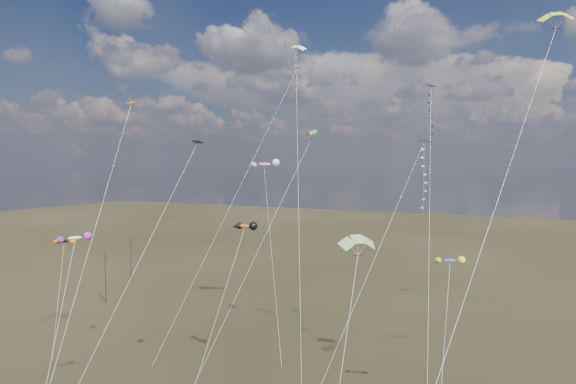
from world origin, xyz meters
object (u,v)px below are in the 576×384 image
at_px(utility_pole_near, 105,277).
at_px(utility_pole_far, 130,258).
at_px(novelty_black_orange, 64,241).
at_px(diamond_black_high, 430,129).
at_px(parafoil_yellow, 555,16).

height_order(utility_pole_near, utility_pole_far, same).
bearing_deg(novelty_black_orange, diamond_black_high, 9.78).
bearing_deg(novelty_black_orange, utility_pole_near, 119.63).
bearing_deg(novelty_black_orange, utility_pole_far, 119.69).
distance_m(utility_pole_far, novelty_black_orange, 33.99).
bearing_deg(parafoil_yellow, novelty_black_orange, 176.87).
relative_size(utility_pole_far, diamond_black_high, 0.27).
relative_size(utility_pole_near, diamond_black_high, 0.27).
bearing_deg(utility_pole_near, diamond_black_high, -8.04).
bearing_deg(diamond_black_high, utility_pole_far, 160.29).
bearing_deg(utility_pole_far, parafoil_yellow, -24.33).
height_order(utility_pole_far, diamond_black_high, diamond_black_high).
xyz_separation_m(utility_pole_near, utility_pole_far, (-8.00, 14.00, 0.00)).
height_order(diamond_black_high, novelty_black_orange, diamond_black_high).
height_order(diamond_black_high, parafoil_yellow, parafoil_yellow).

